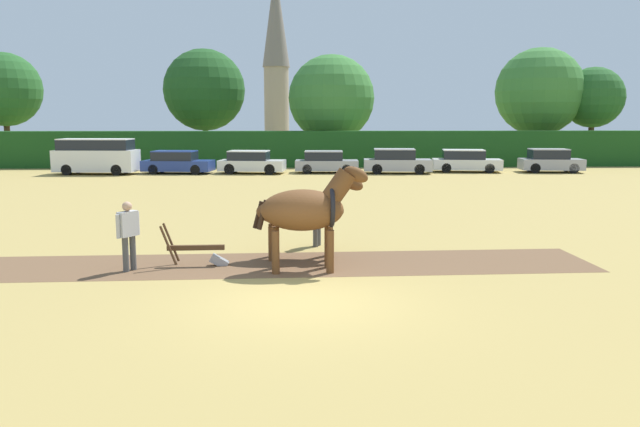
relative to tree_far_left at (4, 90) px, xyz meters
The scene contains 21 objects.
ground_plane 44.37m from the tree_far_left, 59.49° to the right, with size 240.00×240.00×0.00m, color #A88E4C.
plowed_furrow_strip 40.28m from the tree_far_left, 61.09° to the right, with size 20.40×2.64×0.01m, color brown.
hedgerow 23.22m from the tree_far_left, 11.54° to the right, with size 73.99×1.53×2.59m, color #194719.
tree_far_left is the anchor object (origin of this frame).
tree_left 15.17m from the tree_far_left, ahead, with size 6.50×6.50×8.97m.
tree_center_left 25.21m from the tree_far_left, ahead, with size 6.67×6.67×8.37m.
tree_center 41.99m from the tree_far_left, ahead, with size 6.97×6.97×9.08m.
tree_center_right 46.04m from the tree_far_left, ahead, with size 4.78×4.78×7.51m.
church_spire 33.21m from the tree_far_left, 51.79° to the left, with size 3.22×3.22×20.92m.
draft_horse_lead_left 42.20m from the tree_far_left, 57.65° to the right, with size 2.66×1.06×2.53m.
draft_horse_lead_right 41.13m from the tree_far_left, 56.72° to the right, with size 2.86×0.90×2.20m.
plow 40.53m from the tree_far_left, 60.29° to the right, with size 1.62×0.47×1.13m.
farmer_at_plow 40.07m from the tree_far_left, 62.62° to the right, with size 0.44×0.56×1.64m.
farmer_beside_team 40.14m from the tree_far_left, 55.10° to the right, with size 0.38×0.59×1.56m.
parked_van 14.57m from the tree_far_left, 45.16° to the right, with size 5.17×2.33×2.23m.
parked_car_left 18.26m from the tree_far_left, 32.89° to the right, with size 4.58×2.40×1.45m.
parked_car_center_left 22.34m from the tree_far_left, 26.56° to the right, with size 4.37×2.39×1.46m.
parked_car_center 26.54m from the tree_far_left, 21.35° to the right, with size 4.12×1.98×1.42m.
parked_car_center_right 30.90m from the tree_far_left, 19.34° to the right, with size 4.43×2.13×1.58m.
parked_car_right 35.12m from the tree_far_left, 15.43° to the right, with size 4.66×2.52×1.47m.
parked_car_far_right 40.47m from the tree_far_left, 14.06° to the right, with size 4.09×2.16×1.53m.
Camera 1 is at (-0.21, -11.86, 3.57)m, focal length 35.00 mm.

